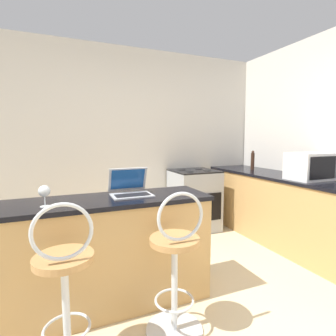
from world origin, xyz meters
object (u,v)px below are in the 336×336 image
at_px(laptop, 130,188).
at_px(wine_glass_short, 44,192).
at_px(microwave, 312,166).
at_px(pepper_mill, 253,161).
at_px(bar_stool_far, 176,268).
at_px(stove_range, 194,200).
at_px(bar_stool_near, 65,291).

relative_size(laptop, wine_glass_short, 2.17).
height_order(microwave, pepper_mill, microwave).
distance_m(bar_stool_far, laptop, 0.75).
xyz_separation_m(stove_range, pepper_mill, (0.84, -0.26, 0.57)).
distance_m(laptop, microwave, 2.10).
bearing_deg(pepper_mill, wine_glass_short, -157.47).
relative_size(bar_stool_far, wine_glass_short, 6.77).
relative_size(stove_range, pepper_mill, 3.15).
height_order(bar_stool_far, pepper_mill, pepper_mill).
distance_m(bar_stool_far, stove_range, 2.13).
bearing_deg(microwave, bar_stool_far, -164.25).
bearing_deg(wine_glass_short, laptop, 13.93).
xyz_separation_m(bar_stool_near, pepper_mill, (2.65, 1.56, 0.54)).
relative_size(bar_stool_near, stove_range, 1.14).
bearing_deg(bar_stool_near, wine_glass_short, 103.91).
distance_m(bar_stool_far, pepper_mill, 2.56).
distance_m(laptop, stove_range, 1.85).
height_order(bar_stool_near, stove_range, bar_stool_near).
bearing_deg(microwave, bar_stool_near, -168.28).
bearing_deg(bar_stool_far, bar_stool_near, 180.00).
relative_size(laptop, microwave, 0.60).
bearing_deg(laptop, stove_range, 44.17).
xyz_separation_m(bar_stool_near, bar_stool_far, (0.70, 0.00, 0.00)).
xyz_separation_m(wine_glass_short, pepper_mill, (2.76, 1.14, 0.03)).
xyz_separation_m(microwave, wine_glass_short, (-2.74, -0.14, -0.05)).
distance_m(microwave, wine_glass_short, 2.74).
bearing_deg(stove_range, wine_glass_short, -143.84).
distance_m(bar_stool_near, pepper_mill, 3.12).
relative_size(wine_glass_short, pepper_mill, 0.53).
xyz_separation_m(bar_stool_far, wine_glass_short, (-0.80, 0.41, 0.51)).
distance_m(wine_glass_short, pepper_mill, 2.98).
bearing_deg(wine_glass_short, bar_stool_far, -27.29).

